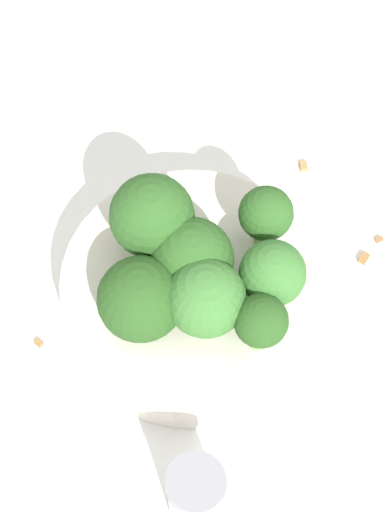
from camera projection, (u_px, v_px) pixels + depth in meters
ground_plane at (192, 309)px, 0.63m from camera, size 3.00×3.00×0.00m
bowl at (192, 295)px, 0.61m from camera, size 0.18×0.18×0.05m
broccoli_floret_0 at (141, 299)px, 0.55m from camera, size 0.06×0.06×0.06m
broccoli_floret_1 at (152, 217)px, 0.57m from camera, size 0.06×0.06×0.07m
broccoli_floret_2 at (192, 260)px, 0.56m from camera, size 0.06×0.06×0.06m
broccoli_floret_3 at (206, 299)px, 0.55m from camera, size 0.05×0.05×0.06m
broccoli_floret_4 at (272, 275)px, 0.56m from camera, size 0.04×0.04×0.06m
broccoli_floret_5 at (261, 322)px, 0.54m from camera, size 0.04×0.04×0.05m
broccoli_floret_6 at (266, 215)px, 0.57m from camera, size 0.04×0.04×0.06m
pepper_shaker at (196, 494)px, 0.53m from camera, size 0.04×0.04×0.07m
almond_crumb_0 at (38, 342)px, 0.62m from camera, size 0.01×0.01×0.01m
almond_crumb_1 at (304, 165)px, 0.69m from camera, size 0.01×0.01×0.01m
almond_crumb_2 at (379, 239)px, 0.66m from camera, size 0.01×0.01×0.01m
almond_crumb_3 at (364, 257)px, 0.65m from camera, size 0.01×0.01×0.01m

